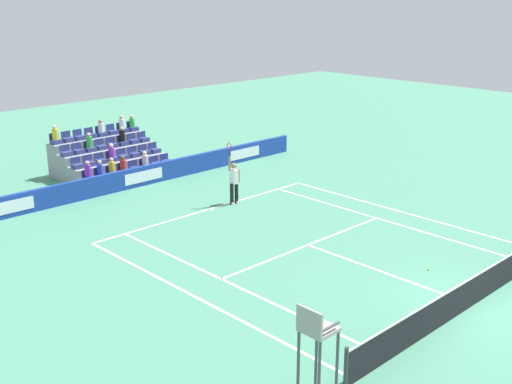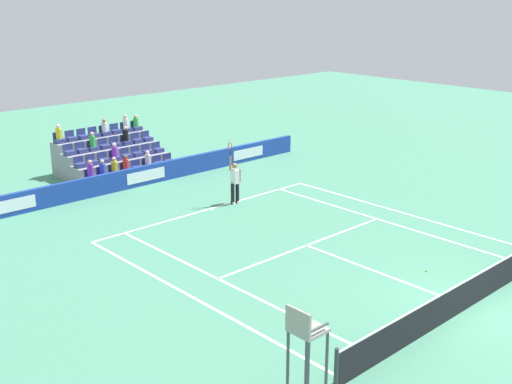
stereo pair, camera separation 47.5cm
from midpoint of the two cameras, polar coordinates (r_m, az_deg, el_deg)
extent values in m
plane|color=#47896B|center=(19.94, 17.98, -9.46)|extent=(80.00, 80.00, 0.00)
cube|color=white|center=(26.97, -4.65, -1.52)|extent=(10.97, 0.10, 0.01)
cube|color=white|center=(23.24, 4.03, -4.68)|extent=(8.23, 0.10, 0.01)
cube|color=white|center=(21.41, 10.43, -6.93)|extent=(0.10, 6.40, 0.01)
cube|color=white|center=(20.29, -2.91, -8.07)|extent=(0.10, 11.89, 0.01)
cube|color=white|center=(26.01, 10.88, -2.51)|extent=(0.10, 11.89, 0.01)
cube|color=white|center=(19.51, -5.98, -9.24)|extent=(0.10, 11.89, 0.01)
cube|color=white|center=(27.08, 12.56, -1.81)|extent=(0.10, 11.89, 0.01)
cube|color=white|center=(26.90, -4.52, -1.57)|extent=(0.10, 0.20, 0.01)
cube|color=#193899|center=(30.54, -10.42, 1.41)|extent=(19.29, 0.20, 0.92)
cube|color=white|center=(34.29, -1.37, 3.45)|extent=(2.06, 0.01, 0.52)
cube|color=white|center=(30.46, -10.30, 1.37)|extent=(2.06, 0.01, 0.52)
cube|color=white|center=(27.61, -21.40, -1.26)|extent=(2.06, 0.01, 0.52)
cylinder|color=#33383D|center=(15.26, 7.02, -15.19)|extent=(0.10, 0.10, 1.07)
cube|color=black|center=(19.74, 18.10, -8.27)|extent=(11.77, 0.02, 0.92)
cube|color=white|center=(19.55, 18.23, -6.99)|extent=(11.77, 0.04, 0.04)
cylinder|color=black|center=(27.57, -2.23, -0.08)|extent=(0.16, 0.16, 0.90)
cylinder|color=black|center=(27.44, -2.64, -0.17)|extent=(0.16, 0.16, 0.90)
cube|color=white|center=(27.69, -2.22, -0.89)|extent=(0.15, 0.27, 0.08)
cube|color=white|center=(27.56, -2.63, -0.98)|extent=(0.15, 0.27, 0.08)
cube|color=white|center=(27.29, -2.46, 1.38)|extent=(0.26, 0.39, 0.60)
sphere|color=#9E7251|center=(27.16, -2.47, 2.31)|extent=(0.24, 0.24, 0.24)
cylinder|color=#9E7251|center=(27.01, -2.86, 2.55)|extent=(0.09, 0.09, 0.62)
cylinder|color=#9E7251|center=(27.36, -2.02, 1.47)|extent=(0.09, 0.09, 0.56)
cylinder|color=black|center=(26.89, -2.87, 3.47)|extent=(0.04, 0.04, 0.28)
torus|color=red|center=(26.83, -2.88, 4.05)|extent=(0.07, 0.31, 0.31)
sphere|color=#D1E533|center=(26.76, -2.89, 4.64)|extent=(0.07, 0.07, 0.07)
cylinder|color=#474C54|center=(15.07, 4.41, -14.13)|extent=(0.07, 0.07, 1.71)
cylinder|color=#474C54|center=(14.74, 6.21, -14.97)|extent=(0.07, 0.07, 1.71)
cylinder|color=#474C54|center=(14.69, 2.80, -15.00)|extent=(0.07, 0.07, 1.71)
cylinder|color=#474C54|center=(14.35, 4.61, -15.90)|extent=(0.07, 0.07, 1.71)
cube|color=gray|center=(14.25, 4.60, -11.95)|extent=(0.70, 0.70, 0.08)
cube|color=gray|center=(13.89, 3.73, -11.28)|extent=(0.06, 0.70, 0.55)
cube|color=#474C54|center=(14.35, 3.64, -10.89)|extent=(0.56, 0.05, 0.04)
cube|color=#474C54|center=(13.98, 5.62, -11.75)|extent=(0.56, 0.05, 0.04)
cube|color=gray|center=(31.48, -11.48, 1.35)|extent=(4.96, 0.95, 0.42)
cube|color=navy|center=(32.57, -8.32, 2.62)|extent=(0.48, 0.44, 0.20)
cube|color=navy|center=(32.66, -8.54, 3.11)|extent=(0.48, 0.04, 0.30)
cube|color=navy|center=(32.22, -9.21, 2.42)|extent=(0.48, 0.44, 0.20)
cube|color=navy|center=(32.32, -9.43, 2.91)|extent=(0.48, 0.04, 0.30)
cube|color=navy|center=(31.89, -10.12, 2.22)|extent=(0.48, 0.44, 0.20)
cube|color=navy|center=(31.99, -10.34, 2.71)|extent=(0.48, 0.04, 0.30)
cube|color=navy|center=(31.56, -11.05, 2.01)|extent=(0.48, 0.44, 0.20)
cube|color=navy|center=(31.66, -11.27, 2.51)|extent=(0.48, 0.04, 0.30)
cube|color=navy|center=(31.24, -11.99, 1.79)|extent=(0.48, 0.44, 0.20)
cube|color=navy|center=(31.34, -12.22, 2.30)|extent=(0.48, 0.04, 0.30)
cube|color=navy|center=(30.94, -12.96, 1.57)|extent=(0.48, 0.44, 0.20)
cube|color=navy|center=(31.04, -13.19, 2.08)|extent=(0.48, 0.04, 0.30)
cube|color=navy|center=(30.64, -13.95, 1.34)|extent=(0.48, 0.44, 0.20)
cube|color=navy|center=(30.74, -14.17, 1.86)|extent=(0.48, 0.04, 0.30)
cube|color=navy|center=(30.35, -14.95, 1.11)|extent=(0.48, 0.44, 0.20)
cube|color=navy|center=(30.45, -15.17, 1.64)|extent=(0.48, 0.04, 0.30)
cube|color=gray|center=(32.21, -12.43, 2.04)|extent=(4.96, 0.95, 0.84)
cube|color=navy|center=(33.22, -9.31, 3.62)|extent=(0.48, 0.44, 0.20)
cube|color=navy|center=(33.32, -9.53, 4.09)|extent=(0.48, 0.04, 0.30)
cube|color=navy|center=(32.88, -10.20, 3.43)|extent=(0.48, 0.44, 0.20)
cube|color=navy|center=(32.99, -10.42, 3.91)|extent=(0.48, 0.04, 0.30)
cube|color=navy|center=(32.56, -11.10, 3.24)|extent=(0.48, 0.44, 0.20)
cube|color=navy|center=(32.66, -11.32, 3.72)|extent=(0.48, 0.04, 0.30)
cube|color=navy|center=(32.24, -12.02, 3.04)|extent=(0.48, 0.44, 0.20)
cube|color=navy|center=(32.34, -12.24, 3.53)|extent=(0.48, 0.04, 0.30)
cube|color=navy|center=(31.93, -12.96, 2.84)|extent=(0.48, 0.44, 0.20)
cube|color=navy|center=(32.03, -13.17, 3.33)|extent=(0.48, 0.04, 0.30)
cube|color=navy|center=(31.62, -13.91, 2.63)|extent=(0.48, 0.44, 0.20)
cube|color=navy|center=(31.73, -14.13, 3.13)|extent=(0.48, 0.04, 0.30)
cube|color=navy|center=(31.33, -14.89, 2.42)|extent=(0.48, 0.44, 0.20)
cube|color=navy|center=(31.44, -15.10, 2.93)|extent=(0.48, 0.04, 0.30)
cube|color=navy|center=(31.05, -15.88, 2.21)|extent=(0.48, 0.44, 0.20)
cube|color=navy|center=(31.16, -16.09, 2.72)|extent=(0.48, 0.04, 0.30)
cube|color=gray|center=(32.95, -13.33, 2.70)|extent=(4.96, 0.95, 1.26)
cube|color=navy|center=(33.89, -10.27, 4.57)|extent=(0.48, 0.44, 0.20)
cube|color=navy|center=(34.00, -10.48, 5.03)|extent=(0.48, 0.04, 0.30)
cube|color=navy|center=(33.56, -11.15, 4.39)|extent=(0.48, 0.44, 0.20)
cube|color=navy|center=(33.67, -11.36, 4.86)|extent=(0.48, 0.04, 0.30)
cube|color=navy|center=(33.24, -12.04, 4.21)|extent=(0.48, 0.44, 0.20)
cube|color=navy|center=(33.35, -12.25, 4.69)|extent=(0.48, 0.04, 0.30)
cube|color=navy|center=(32.93, -12.95, 4.03)|extent=(0.48, 0.44, 0.20)
cube|color=navy|center=(33.04, -13.16, 4.51)|extent=(0.48, 0.04, 0.30)
cube|color=navy|center=(32.62, -13.88, 3.84)|extent=(0.48, 0.44, 0.20)
cube|color=navy|center=(32.74, -14.09, 4.32)|extent=(0.48, 0.04, 0.30)
cube|color=navy|center=(32.33, -14.83, 3.65)|extent=(0.48, 0.44, 0.20)
cube|color=navy|center=(32.44, -15.03, 4.13)|extent=(0.48, 0.04, 0.30)
cube|color=navy|center=(32.04, -15.79, 3.45)|extent=(0.48, 0.44, 0.20)
cube|color=navy|center=(32.16, -15.99, 3.94)|extent=(0.48, 0.04, 0.30)
cube|color=navy|center=(31.77, -16.76, 3.25)|extent=(0.48, 0.44, 0.20)
cube|color=navy|center=(31.88, -16.97, 3.74)|extent=(0.48, 0.04, 0.30)
cube|color=gray|center=(33.70, -14.19, 3.33)|extent=(4.96, 0.95, 1.68)
cube|color=navy|center=(34.58, -11.20, 5.48)|extent=(0.48, 0.44, 0.20)
cube|color=navy|center=(34.70, -11.40, 5.93)|extent=(0.48, 0.04, 0.30)
cube|color=navy|center=(34.26, -12.06, 5.32)|extent=(0.48, 0.44, 0.20)
cube|color=navy|center=(34.38, -12.27, 5.77)|extent=(0.48, 0.04, 0.30)
cube|color=navy|center=(33.95, -12.95, 5.15)|extent=(0.48, 0.44, 0.20)
cube|color=navy|center=(34.07, -13.15, 5.61)|extent=(0.48, 0.04, 0.30)
cube|color=navy|center=(33.64, -13.85, 4.98)|extent=(0.48, 0.44, 0.20)
cube|color=navy|center=(33.76, -14.05, 5.44)|extent=(0.48, 0.04, 0.30)
cube|color=navy|center=(33.34, -14.77, 4.80)|extent=(0.48, 0.44, 0.20)
cube|color=navy|center=(33.46, -14.97, 5.27)|extent=(0.48, 0.04, 0.30)
cube|color=navy|center=(33.05, -15.70, 4.62)|extent=(0.48, 0.44, 0.20)
cube|color=navy|center=(33.18, -15.90, 5.09)|extent=(0.48, 0.04, 0.30)
cube|color=navy|center=(32.77, -16.65, 4.43)|extent=(0.48, 0.44, 0.20)
cube|color=navy|center=(32.90, -16.85, 4.91)|extent=(0.48, 0.04, 0.30)
cube|color=navy|center=(32.50, -17.61, 4.24)|extent=(0.48, 0.44, 0.20)
cube|color=navy|center=(32.63, -17.81, 4.72)|extent=(0.48, 0.04, 0.30)
cylinder|color=white|center=(33.62, -13.93, 5.53)|extent=(0.28, 0.28, 0.45)
sphere|color=#9E7251|center=(33.56, -13.97, 6.07)|extent=(0.20, 0.20, 0.20)
cylinder|color=green|center=(32.29, -14.92, 4.29)|extent=(0.28, 0.28, 0.52)
sphere|color=#D3A884|center=(32.22, -14.97, 4.91)|extent=(0.20, 0.20, 0.20)
cylinder|color=white|center=(34.23, -12.15, 5.90)|extent=(0.28, 0.28, 0.50)
sphere|color=#D3A884|center=(34.17, -12.18, 6.47)|extent=(0.20, 0.20, 0.20)
cylinder|color=red|center=(31.20, -12.08, 2.39)|extent=(0.28, 0.28, 0.46)
sphere|color=brown|center=(31.12, -12.12, 2.98)|extent=(0.20, 0.20, 0.20)
cylinder|color=white|center=(31.84, -10.20, 2.81)|extent=(0.28, 0.28, 0.47)
sphere|color=beige|center=(31.76, -10.23, 3.39)|extent=(0.20, 0.20, 0.20)
cylinder|color=green|center=(34.56, -11.27, 6.01)|extent=(0.28, 0.28, 0.43)
sphere|color=#D3A884|center=(34.50, -11.30, 6.52)|extent=(0.20, 0.20, 0.20)
cylinder|color=yellow|center=(30.89, -13.05, 2.19)|extent=(0.28, 0.28, 0.47)
sphere|color=#D3A884|center=(30.81, -13.09, 2.79)|extent=(0.20, 0.20, 0.20)
cylinder|color=blue|center=(30.59, -14.04, 1.96)|extent=(0.28, 0.28, 0.46)
sphere|color=#D3A884|center=(30.51, -14.08, 2.55)|extent=(0.20, 0.20, 0.20)
cylinder|color=purple|center=(31.89, -13.04, 3.44)|extent=(0.28, 0.28, 0.47)
sphere|color=beige|center=(31.81, -13.09, 4.02)|extent=(0.20, 0.20, 0.20)
cylinder|color=purple|center=(30.29, -15.05, 1.81)|extent=(0.28, 0.28, 0.55)
sphere|color=#D3A884|center=(30.20, -15.11, 2.49)|extent=(0.20, 0.20, 0.20)
cylinder|color=black|center=(33.20, -12.13, 4.85)|extent=(0.28, 0.28, 0.54)
sphere|color=#D3A884|center=(33.13, -12.17, 5.48)|extent=(0.20, 0.20, 0.20)
cylinder|color=yellow|center=(32.47, -17.71, 4.87)|extent=(0.28, 0.28, 0.51)
sphere|color=beige|center=(32.40, -17.77, 5.48)|extent=(0.20, 0.20, 0.20)
sphere|color=#D1E533|center=(21.85, 14.39, -6.61)|extent=(0.07, 0.07, 0.07)
camera|label=1|loc=(0.24, -90.53, -0.17)|focal=45.34mm
camera|label=2|loc=(0.24, 89.47, 0.17)|focal=45.34mm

